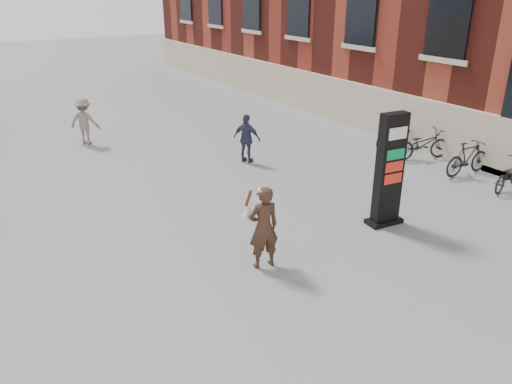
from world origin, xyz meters
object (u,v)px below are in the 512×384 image
pedestrian_c (247,139)px  bike_7 (394,135)px  info_pylon (389,170)px  bike_5 (468,158)px  woman (263,226)px  pedestrian_b (84,121)px  bike_6 (422,144)px  bike_4 (508,175)px

pedestrian_c → bike_7: (5.13, -1.58, -0.28)m
info_pylon → bike_5: info_pylon is taller
woman → pedestrian_b: size_ratio=1.06×
bike_5 → bike_6: size_ratio=0.91×
bike_4 → woman: bearing=76.8°
pedestrian_c → bike_6: pedestrian_c is taller
info_pylon → pedestrian_c: bearing=101.5°
info_pylon → bike_6: size_ratio=1.42×
bike_5 → bike_4: bearing=-176.8°
bike_4 → bike_5: bike_5 is taller
pedestrian_c → info_pylon: bearing=151.7°
pedestrian_b → bike_4: bearing=168.9°
info_pylon → bike_5: 4.81m
bike_4 → bike_5: bearing=-12.3°
pedestrian_b → pedestrian_c: pedestrian_b is taller
woman → bike_4: (8.22, -0.13, -0.48)m
bike_5 → bike_7: bearing=3.2°
bike_7 → pedestrian_b: bearing=54.8°
pedestrian_c → pedestrian_b: bearing=5.7°
woman → bike_5: bearing=-163.5°
pedestrian_b → bike_7: pedestrian_b is taller
pedestrian_c → bike_6: bearing=-152.5°
woman → pedestrian_c: 6.59m
woman → bike_7: size_ratio=1.03×
info_pylon → pedestrian_c: info_pylon is taller
bike_5 → bike_7: bike_5 is taller
info_pylon → bike_7: bearing=48.0°
pedestrian_b → bike_4: (9.10, -10.80, -0.41)m
bike_4 → bike_7: size_ratio=0.97×
woman → pedestrian_c: bearing=-110.0°
info_pylon → woman: (-3.61, -0.12, -0.47)m
bike_4 → bike_5: 1.37m
bike_5 → bike_7: 3.00m
pedestrian_b → bike_5: bearing=172.8°
pedestrian_c → woman: bearing=118.5°
bike_5 → bike_7: (0.00, 3.00, -0.01)m
woman → bike_5: (8.22, 1.24, -0.39)m
bike_4 → bike_6: size_ratio=0.86×
woman → bike_5: woman is taller
woman → bike_7: 9.26m
pedestrian_b → bike_5: pedestrian_b is taller
bike_7 → pedestrian_c: bearing=72.9°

